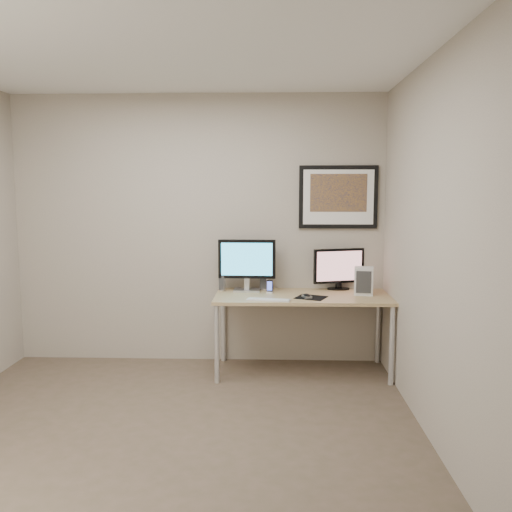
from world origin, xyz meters
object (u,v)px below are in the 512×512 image
object	(u,v)px
monitor_tv	(339,268)
speaker_left	(222,282)
framed_art	(338,197)
speaker_right	(264,279)
fan_unit	(364,281)
keyboard	(269,300)
desk	(302,302)
phone_dock	(270,287)
monitor_large	(247,263)

from	to	relation	value
monitor_tv	speaker_left	size ratio (longest dim) A/B	3.06
framed_art	speaker_right	xyz separation A→B (m)	(-0.71, -0.08, -0.79)
fan_unit	speaker_right	bearing A→B (deg)	175.82
keyboard	monitor_tv	bearing A→B (deg)	48.11
monitor_tv	desk	bearing A→B (deg)	-158.92
speaker_right	phone_dock	bearing A→B (deg)	-59.07
desk	speaker_right	xyz separation A→B (m)	(-0.36, 0.25, 0.17)
speaker_left	fan_unit	size ratio (longest dim) A/B	0.63
monitor_tv	speaker_right	size ratio (longest dim) A/B	2.45
speaker_left	monitor_large	bearing A→B (deg)	-0.90
desk	phone_dock	world-z (taller)	phone_dock
framed_art	speaker_right	world-z (taller)	framed_art
speaker_right	keyboard	xyz separation A→B (m)	(0.05, -0.50, -0.09)
monitor_tv	fan_unit	world-z (taller)	monitor_tv
framed_art	monitor_large	xyz separation A→B (m)	(-0.87, -0.16, -0.62)
desk	fan_unit	size ratio (longest dim) A/B	6.21
monitor_tv	speaker_right	bearing A→B (deg)	165.72
monitor_large	fan_unit	size ratio (longest dim) A/B	2.10
speaker_right	fan_unit	distance (m)	0.94
monitor_large	speaker_right	size ratio (longest dim) A/B	2.68
desk	phone_dock	distance (m)	0.34
monitor_large	phone_dock	size ratio (longest dim) A/B	4.40
framed_art	speaker_left	xyz separation A→B (m)	(-1.11, -0.14, -0.81)
framed_art	monitor_large	distance (m)	1.08
monitor_large	speaker_right	world-z (taller)	monitor_large
desk	framed_art	xyz separation A→B (m)	(0.35, 0.33, 0.96)
monitor_large	fan_unit	world-z (taller)	monitor_large
phone_dock	keyboard	size ratio (longest dim) A/B	0.32
phone_dock	monitor_tv	bearing A→B (deg)	21.94
monitor_tv	phone_dock	bearing A→B (deg)	179.75
fan_unit	desk	bearing A→B (deg)	-167.61
desk	phone_dock	bearing A→B (deg)	164.38
keyboard	fan_unit	bearing A→B (deg)	27.68
speaker_right	phone_dock	xyz separation A→B (m)	(0.05, -0.17, -0.04)
monitor_large	speaker_left	distance (m)	0.31
framed_art	phone_dock	bearing A→B (deg)	-159.24
monitor_tv	keyboard	world-z (taller)	monitor_tv
monitor_tv	speaker_left	distance (m)	1.13
framed_art	monitor_large	size ratio (longest dim) A/B	1.38
framed_art	speaker_left	world-z (taller)	framed_art
monitor_large	monitor_tv	bearing A→B (deg)	8.85
fan_unit	speaker_left	bearing A→B (deg)	-177.83
monitor_tv	monitor_large	bearing A→B (deg)	170.66
speaker_left	fan_unit	distance (m)	1.33
keyboard	framed_art	bearing A→B (deg)	51.23
framed_art	phone_dock	xyz separation A→B (m)	(-0.65, -0.25, -0.83)
keyboard	phone_dock	bearing A→B (deg)	98.53
desk	monitor_large	distance (m)	0.64
desk	phone_dock	xyz separation A→B (m)	(-0.30, 0.08, 0.13)
desk	keyboard	bearing A→B (deg)	-140.48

